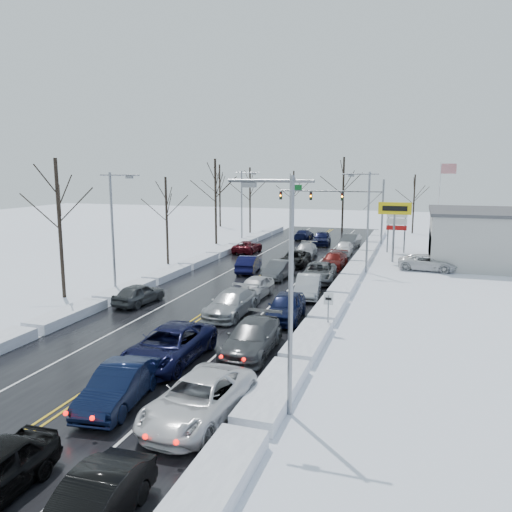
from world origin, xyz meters
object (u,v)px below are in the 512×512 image
(traffic_signal_mast, at_px, (342,199))
(oncoming_car_0, at_px, (249,272))
(tires_plus_sign, at_px, (395,213))
(flagpole, at_px, (440,197))

(traffic_signal_mast, relative_size, oncoming_car_0, 2.84)
(tires_plus_sign, height_order, oncoming_car_0, tires_plus_sign)
(flagpole, xyz_separation_m, oncoming_car_0, (-16.80, -23.28, -5.93))
(traffic_signal_mast, xyz_separation_m, flagpole, (11.72, 2.01, 0.45))
(flagpole, distance_m, oncoming_car_0, 29.31)
(tires_plus_sign, xyz_separation_m, oncoming_car_0, (-12.13, -9.27, -4.99))
(traffic_signal_mast, height_order, tires_plus_sign, traffic_signal_mast)
(traffic_signal_mast, xyz_separation_m, oncoming_car_0, (-5.08, -21.27, -5.48))
(tires_plus_sign, bearing_deg, oncoming_car_0, -142.61)
(traffic_signal_mast, bearing_deg, tires_plus_sign, -59.54)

